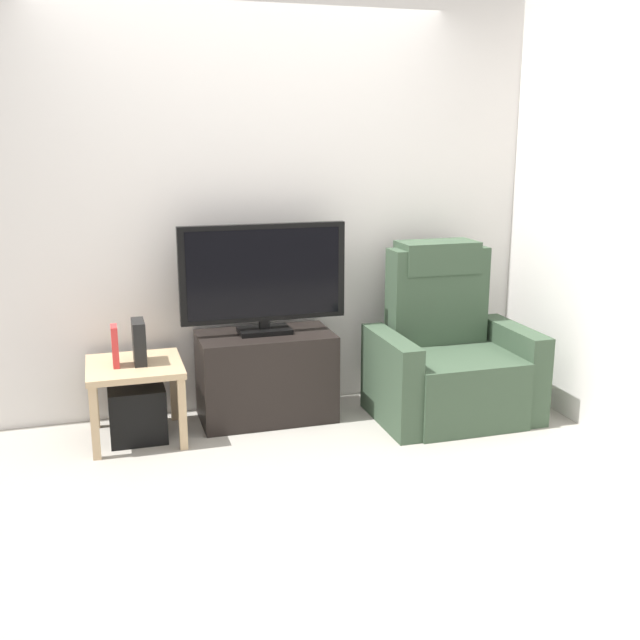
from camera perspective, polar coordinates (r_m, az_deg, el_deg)
name	(u,v)px	position (r m, az deg, el deg)	size (l,w,h in m)	color
ground_plane	(298,474)	(4.02, -1.72, -11.68)	(6.40, 6.40, 0.00)	#9E998E
wall_back	(249,207)	(4.75, -5.43, 8.59)	(6.40, 0.06, 2.60)	silver
wall_side	(622,216)	(4.51, 22.07, 7.36)	(0.06, 4.48, 2.60)	silver
tv_stand	(266,376)	(4.68, -4.14, -4.28)	(0.83, 0.46, 0.55)	black
television	(264,276)	(4.54, -4.34, 3.36)	(1.02, 0.20, 0.67)	black
recliner_armchair	(449,357)	(4.79, 9.79, -2.81)	(0.98, 0.78, 1.08)	#384C38
side_table	(135,376)	(4.46, -13.96, -4.14)	(0.54, 0.54, 0.46)	tan
subwoofer_box	(137,412)	(4.53, -13.79, -6.85)	(0.32, 0.32, 0.32)	black
book_upright	(115,346)	(4.38, -15.39, -1.94)	(0.04, 0.12, 0.24)	red
game_console	(139,342)	(4.41, -13.66, -1.63)	(0.07, 0.20, 0.25)	black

